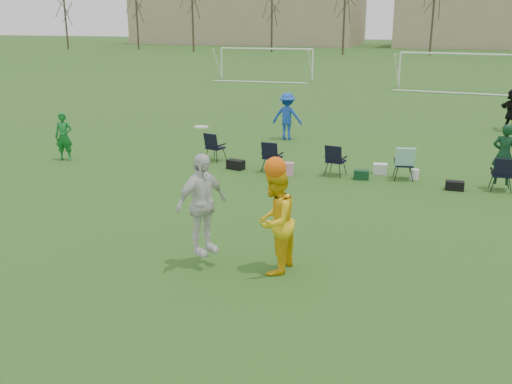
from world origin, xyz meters
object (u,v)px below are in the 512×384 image
at_px(fielder_blue, 287,116).
at_px(fielder_green_near, 64,136).
at_px(goal_mid, 456,61).
at_px(fielder_black, 512,110).
at_px(center_contest, 244,213).
at_px(goal_left, 266,55).

bearing_deg(fielder_blue, fielder_green_near, 41.60).
distance_m(fielder_green_near, goal_mid, 28.01).
relative_size(fielder_green_near, fielder_black, 0.89).
relative_size(center_contest, goal_mid, 0.37).
bearing_deg(goal_mid, fielder_green_near, -111.08).
height_order(fielder_green_near, goal_left, goal_left).
bearing_deg(fielder_blue, center_contest, 100.49).
bearing_deg(fielder_green_near, goal_left, 78.53).
bearing_deg(center_contest, goal_left, 108.20).
xyz_separation_m(center_contest, goal_left, (-11.03, 33.53, 0.79)).
xyz_separation_m(goal_left, goal_mid, (14.00, -2.00, 0.00)).
distance_m(fielder_green_near, fielder_black, 18.12).
relative_size(center_contest, goal_left, 0.37).
relative_size(fielder_blue, goal_mid, 0.25).
xyz_separation_m(center_contest, goal_mid, (2.97, 31.53, 0.79)).
bearing_deg(fielder_green_near, fielder_black, 20.55).
height_order(fielder_blue, goal_mid, goal_mid).
height_order(goal_left, goal_mid, same).
bearing_deg(fielder_black, fielder_green_near, 89.38).
bearing_deg(goal_left, goal_mid, -13.13).
height_order(fielder_black, goal_left, goal_left).
distance_m(fielder_green_near, fielder_blue, 8.48).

